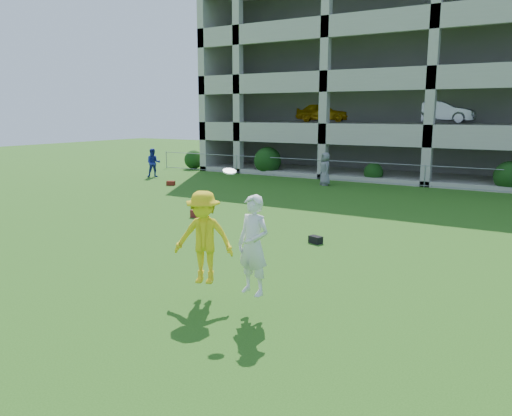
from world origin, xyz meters
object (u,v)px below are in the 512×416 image
Objects in this scene: parking_garage at (460,80)px; frisbee_contest at (216,239)px; bystander_a at (153,163)px; bystander_c at (325,169)px.

frisbee_contest is at bearing -89.90° from parking_garage.
bystander_a is 0.70× the size of frisbee_contest.
parking_garage is at bearing 113.61° from bystander_c.
bystander_a is at bearing 135.87° from frisbee_contest.
bystander_a is at bearing -120.56° from bystander_c.
bystander_a is 20.71m from parking_garage.
bystander_a is 0.06× the size of parking_garage.
bystander_a is at bearing -139.71° from parking_garage.
parking_garage reaches higher than bystander_a.
frisbee_contest is 0.08× the size of parking_garage.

